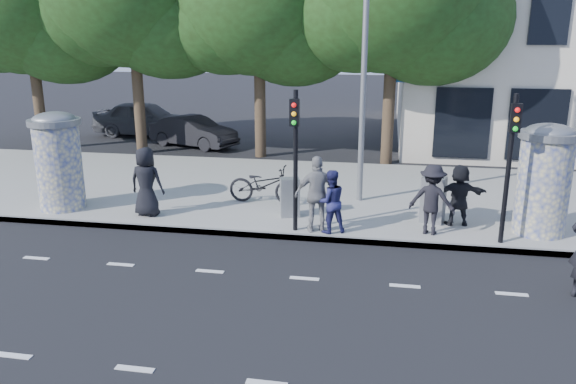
% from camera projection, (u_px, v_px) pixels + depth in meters
% --- Properties ---
extents(ground, '(120.00, 120.00, 0.00)m').
position_uv_depth(ground, '(293.00, 311.00, 10.05)').
color(ground, black).
rests_on(ground, ground).
extents(sidewalk, '(40.00, 8.00, 0.15)m').
position_uv_depth(sidewalk, '(334.00, 194.00, 17.13)').
color(sidewalk, gray).
rests_on(sidewalk, ground).
extents(curb, '(40.00, 0.10, 0.16)m').
position_uv_depth(curb, '(318.00, 238.00, 13.39)').
color(curb, slate).
rests_on(curb, ground).
extents(lane_dash_near, '(32.00, 0.12, 0.01)m').
position_uv_depth(lane_dash_near, '(267.00, 383.00, 7.97)').
color(lane_dash_near, silver).
rests_on(lane_dash_near, ground).
extents(lane_dash_far, '(32.00, 0.12, 0.01)m').
position_uv_depth(lane_dash_far, '(304.00, 278.00, 11.37)').
color(lane_dash_far, silver).
rests_on(lane_dash_far, ground).
extents(ad_column_left, '(1.36, 1.36, 2.65)m').
position_uv_depth(ad_column_left, '(58.00, 159.00, 15.12)').
color(ad_column_left, beige).
rests_on(ad_column_left, sidewalk).
extents(ad_column_right, '(1.36, 1.36, 2.65)m').
position_uv_depth(ad_column_right, '(544.00, 177.00, 13.19)').
color(ad_column_right, beige).
rests_on(ad_column_right, sidewalk).
extents(traffic_pole_near, '(0.22, 0.31, 3.40)m').
position_uv_depth(traffic_pole_near, '(295.00, 147.00, 13.13)').
color(traffic_pole_near, black).
rests_on(traffic_pole_near, sidewalk).
extents(traffic_pole_far, '(0.22, 0.31, 3.40)m').
position_uv_depth(traffic_pole_far, '(510.00, 154.00, 12.32)').
color(traffic_pole_far, black).
rests_on(traffic_pole_far, sidewalk).
extents(street_lamp, '(0.25, 0.93, 8.00)m').
position_uv_depth(street_lamp, '(365.00, 33.00, 14.89)').
color(street_lamp, slate).
rests_on(street_lamp, sidewalk).
extents(ped_a, '(0.92, 0.63, 1.83)m').
position_uv_depth(ped_a, '(146.00, 182.00, 14.62)').
color(ped_a, black).
rests_on(ped_a, sidewalk).
extents(ped_c, '(0.92, 0.84, 1.55)m').
position_uv_depth(ped_c, '(330.00, 201.00, 13.40)').
color(ped_c, navy).
rests_on(ped_c, sidewalk).
extents(ped_d, '(1.22, 0.90, 1.70)m').
position_uv_depth(ped_d, '(432.00, 199.00, 13.30)').
color(ped_d, black).
rests_on(ped_d, sidewalk).
extents(ped_e, '(1.22, 0.88, 1.87)m').
position_uv_depth(ped_e, '(318.00, 194.00, 13.41)').
color(ped_e, gray).
rests_on(ped_e, sidewalk).
extents(ped_f, '(1.51, 0.74, 1.56)m').
position_uv_depth(ped_f, '(459.00, 195.00, 13.92)').
color(ped_f, black).
rests_on(ped_f, sidewalk).
extents(bicycle, '(0.85, 2.08, 1.07)m').
position_uv_depth(bicycle, '(264.00, 185.00, 15.79)').
color(bicycle, black).
rests_on(bicycle, sidewalk).
extents(cabinet_left, '(0.57, 0.49, 1.03)m').
position_uv_depth(cabinet_left, '(290.00, 197.00, 14.65)').
color(cabinet_left, gray).
rests_on(cabinet_left, sidewalk).
extents(cabinet_right, '(0.66, 0.56, 1.18)m').
position_uv_depth(cabinet_right, '(433.00, 200.00, 14.17)').
color(cabinet_right, gray).
rests_on(cabinet_right, sidewalk).
extents(car_left, '(2.09, 4.93, 1.66)m').
position_uv_depth(car_left, '(145.00, 118.00, 27.06)').
color(car_left, '#4B4B51').
rests_on(car_left, ground).
extents(car_mid, '(2.78, 4.26, 1.33)m').
position_uv_depth(car_mid, '(193.00, 132.00, 24.43)').
color(car_mid, black).
rests_on(car_mid, ground).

